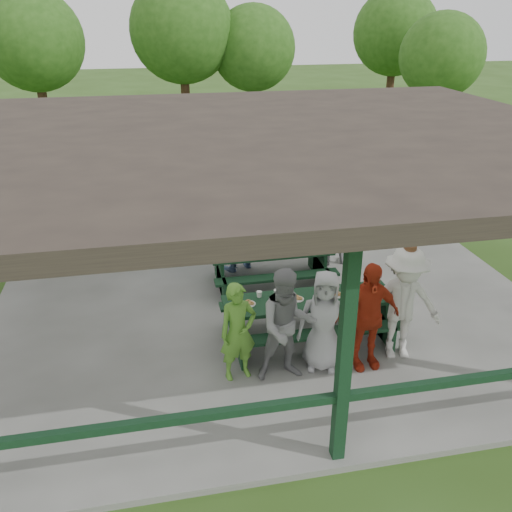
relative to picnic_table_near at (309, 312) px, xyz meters
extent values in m
plane|color=#2D4917|center=(-0.39, 1.20, -0.58)|extent=(90.00, 90.00, 0.00)
cube|color=slate|center=(-0.39, 1.20, -0.53)|extent=(10.00, 8.00, 0.10)
cube|color=black|center=(-0.39, -2.60, 1.02)|extent=(0.15, 0.15, 3.00)
cube|color=black|center=(-5.19, 5.00, 1.02)|extent=(0.15, 0.15, 3.00)
cube|color=black|center=(-0.39, 5.00, 1.02)|extent=(0.15, 0.15, 3.00)
cube|color=black|center=(4.41, 5.00, 1.02)|extent=(0.15, 0.15, 3.00)
cube|color=black|center=(-2.79, -2.60, 0.42)|extent=(4.65, 0.10, 0.10)
cube|color=black|center=(-2.79, 5.00, 0.42)|extent=(4.65, 0.10, 0.10)
cube|color=black|center=(2.01, 5.00, 0.42)|extent=(4.65, 0.10, 0.10)
cube|color=black|center=(-0.39, -2.60, 2.42)|extent=(9.80, 0.15, 0.20)
cube|color=black|center=(-0.39, 5.00, 2.42)|extent=(9.80, 0.15, 0.20)
cube|color=#2B241F|center=(-0.39, 1.20, 2.64)|extent=(10.60, 8.60, 0.24)
cube|color=black|center=(0.00, 0.00, 0.24)|extent=(2.80, 0.75, 0.06)
cube|color=black|center=(0.00, -0.56, -0.06)|extent=(2.80, 0.28, 0.05)
cube|color=black|center=(0.00, 0.55, -0.06)|extent=(2.80, 0.28, 0.05)
cube|color=black|center=(-1.22, 0.00, -0.11)|extent=(0.06, 0.70, 0.75)
cube|color=black|center=(1.22, 0.00, -0.11)|extent=(0.06, 0.70, 0.75)
cube|color=black|center=(-1.22, 0.00, -0.26)|extent=(0.06, 1.39, 0.45)
cube|color=black|center=(1.22, 0.00, -0.26)|extent=(0.06, 1.39, 0.45)
cube|color=black|center=(-0.18, 2.00, 0.24)|extent=(2.37, 0.75, 0.06)
cube|color=black|center=(-0.18, 1.44, -0.06)|extent=(2.37, 0.28, 0.05)
cube|color=black|center=(-0.18, 2.55, -0.06)|extent=(2.37, 0.28, 0.05)
cube|color=black|center=(-1.19, 2.00, -0.11)|extent=(0.06, 0.70, 0.75)
cube|color=black|center=(0.83, 2.00, -0.11)|extent=(0.06, 0.70, 0.75)
cube|color=black|center=(-1.19, 2.00, -0.26)|extent=(0.06, 1.39, 0.45)
cube|color=black|center=(0.83, 2.00, -0.26)|extent=(0.06, 1.39, 0.45)
cylinder|color=white|center=(-1.00, 0.00, 0.28)|extent=(0.22, 0.22, 0.01)
torus|color=olive|center=(-1.04, -0.02, 0.30)|extent=(0.10, 0.10, 0.03)
torus|color=olive|center=(-0.96, -0.02, 0.30)|extent=(0.10, 0.10, 0.03)
torus|color=olive|center=(-1.00, 0.04, 0.30)|extent=(0.10, 0.10, 0.03)
cylinder|color=white|center=(-0.21, 0.00, 0.28)|extent=(0.22, 0.22, 0.01)
torus|color=olive|center=(-0.25, -0.02, 0.30)|extent=(0.10, 0.10, 0.03)
torus|color=olive|center=(-0.17, -0.02, 0.30)|extent=(0.10, 0.10, 0.03)
torus|color=olive|center=(-0.21, 0.04, 0.30)|extent=(0.10, 0.10, 0.03)
cylinder|color=white|center=(0.48, 0.00, 0.28)|extent=(0.22, 0.22, 0.01)
torus|color=olive|center=(0.44, -0.02, 0.30)|extent=(0.10, 0.10, 0.03)
torus|color=olive|center=(0.52, -0.02, 0.30)|extent=(0.10, 0.10, 0.03)
torus|color=olive|center=(0.48, 0.04, 0.30)|extent=(0.10, 0.10, 0.03)
cylinder|color=white|center=(1.15, 0.00, 0.28)|extent=(0.22, 0.22, 0.01)
torus|color=olive|center=(1.11, -0.02, 0.30)|extent=(0.10, 0.10, 0.03)
torus|color=olive|center=(1.19, -0.02, 0.30)|extent=(0.10, 0.10, 0.03)
torus|color=olive|center=(1.15, 0.04, 0.30)|extent=(0.10, 0.10, 0.03)
cylinder|color=#381E0F|center=(-1.11, -0.18, 0.32)|extent=(0.06, 0.06, 0.10)
cylinder|color=#381E0F|center=(0.26, -0.18, 0.32)|extent=(0.06, 0.06, 0.10)
cylinder|color=#381E0F|center=(0.67, -0.18, 0.32)|extent=(0.06, 0.06, 0.10)
cylinder|color=#381E0F|center=(1.11, -0.18, 0.32)|extent=(0.06, 0.06, 0.10)
cylinder|color=#381E0F|center=(1.14, -0.18, 0.32)|extent=(0.06, 0.06, 0.10)
cone|color=white|center=(-0.79, 0.20, 0.32)|extent=(0.09, 0.09, 0.10)
cone|color=white|center=(-0.50, 0.20, 0.32)|extent=(0.09, 0.09, 0.10)
cone|color=white|center=(0.34, 0.20, 0.32)|extent=(0.09, 0.09, 0.10)
imported|color=#55922E|center=(-1.31, -0.79, 0.29)|extent=(0.62, 0.47, 1.53)
imported|color=gray|center=(-0.62, -0.94, 0.40)|extent=(0.87, 0.68, 1.76)
imported|color=#9B9B9D|center=(-0.02, -0.80, 0.32)|extent=(0.90, 0.72, 1.61)
imported|color=#A92A14|center=(0.62, -0.89, 0.38)|extent=(1.03, 0.46, 1.73)
imported|color=beige|center=(1.25, -0.76, 0.45)|extent=(1.29, 0.86, 1.85)
cylinder|color=#56321D|center=(1.25, -0.76, 1.31)|extent=(0.36, 0.36, 0.02)
cylinder|color=#56321D|center=(1.25, -0.76, 1.37)|extent=(0.22, 0.22, 0.11)
imported|color=#89A8D5|center=(-0.69, 2.84, 0.33)|extent=(1.57, 0.97, 1.62)
imported|color=#467EB8|center=(-1.98, 3.37, 0.45)|extent=(0.77, 0.61, 1.86)
imported|color=#949496|center=(1.25, 2.76, 0.36)|extent=(0.85, 0.69, 1.68)
imported|color=silver|center=(2.96, 10.89, 0.18)|extent=(5.88, 3.61, 1.52)
cube|color=navy|center=(-2.50, 8.19, 0.19)|extent=(2.72, 1.39, 0.12)
cube|color=navy|center=(-2.51, 7.51, 0.43)|extent=(2.70, 0.10, 0.39)
cube|color=navy|center=(-2.49, 8.86, 0.43)|extent=(2.70, 0.10, 0.39)
cube|color=navy|center=(-3.85, 8.21, 0.43)|extent=(0.08, 1.35, 0.39)
cube|color=navy|center=(-1.15, 8.17, 0.43)|extent=(0.08, 1.35, 0.39)
cylinder|color=black|center=(-3.38, 7.48, -0.21)|extent=(0.74, 0.19, 0.73)
cylinder|color=yellow|center=(-3.38, 7.48, -0.21)|extent=(0.27, 0.22, 0.27)
cylinder|color=black|center=(-3.36, 8.92, -0.21)|extent=(0.74, 0.19, 0.73)
cylinder|color=yellow|center=(-3.36, 8.92, -0.21)|extent=(0.27, 0.22, 0.27)
cylinder|color=black|center=(-1.65, 7.45, -0.21)|extent=(0.74, 0.19, 0.73)
cylinder|color=yellow|center=(-1.65, 7.45, -0.21)|extent=(0.27, 0.22, 0.27)
cylinder|color=black|center=(-1.62, 8.90, -0.21)|extent=(0.74, 0.19, 0.73)
cylinder|color=yellow|center=(-1.62, 8.90, -0.21)|extent=(0.27, 0.22, 0.27)
cube|color=navy|center=(-0.67, 8.16, 0.09)|extent=(0.97, 0.09, 0.08)
cone|color=#F2590C|center=(-3.90, 8.21, 0.53)|extent=(0.03, 0.39, 0.39)
cylinder|color=#372016|center=(-6.25, 15.73, 0.89)|extent=(0.36, 0.36, 2.93)
sphere|color=#244E14|center=(-6.25, 15.73, 3.41)|extent=(3.75, 3.75, 3.75)
cylinder|color=#372016|center=(-0.67, 15.63, 1.00)|extent=(0.36, 0.36, 3.17)
sphere|color=#244E14|center=(-0.67, 15.63, 3.73)|extent=(4.06, 4.06, 4.06)
cylinder|color=#372016|center=(2.16, 15.61, 0.75)|extent=(0.36, 0.36, 2.66)
sphere|color=#244E14|center=(2.16, 15.61, 3.03)|extent=(3.40, 3.40, 3.40)
cylinder|color=#372016|center=(9.00, 12.89, 0.68)|extent=(0.36, 0.36, 2.53)
sphere|color=#244E14|center=(9.00, 12.89, 2.86)|extent=(3.24, 3.24, 3.24)
cylinder|color=#372016|center=(9.17, 17.59, 0.92)|extent=(0.36, 0.36, 2.99)
sphere|color=#244E14|center=(9.17, 17.59, 3.49)|extent=(3.83, 3.83, 3.83)
camera|label=1|loc=(-2.37, -7.35, 4.56)|focal=38.00mm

